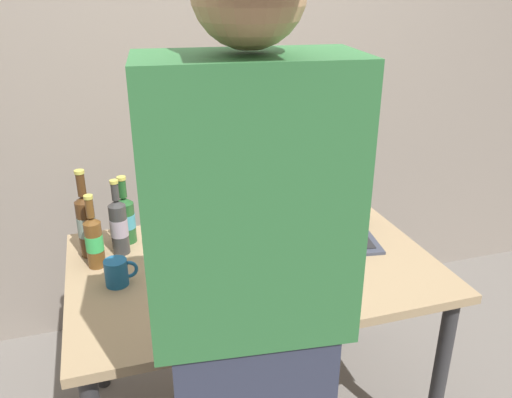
{
  "coord_description": "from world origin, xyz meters",
  "views": [
    {
      "loc": [
        -0.48,
        -1.59,
        1.7
      ],
      "look_at": [
        0.01,
        0.0,
        0.99
      ],
      "focal_mm": 36.48,
      "sensor_mm": 36.0,
      "label": 1
    }
  ],
  "objects_px": {
    "beer_bottle_brown": "(94,240)",
    "person_figure": "(251,330)",
    "beer_bottle_dark": "(125,218)",
    "laptop": "(330,225)",
    "beer_bottle_green": "(119,225)",
    "beer_bottle_amber": "(86,223)",
    "coffee_mug": "(117,272)"
  },
  "relations": [
    {
      "from": "coffee_mug",
      "to": "laptop",
      "type": "bearing_deg",
      "value": 8.36
    },
    {
      "from": "laptop",
      "to": "person_figure",
      "type": "height_order",
      "value": "person_figure"
    },
    {
      "from": "beer_bottle_amber",
      "to": "coffee_mug",
      "type": "bearing_deg",
      "value": -70.18
    },
    {
      "from": "beer_bottle_brown",
      "to": "person_figure",
      "type": "distance_m",
      "value": 0.84
    },
    {
      "from": "beer_bottle_amber",
      "to": "person_figure",
      "type": "distance_m",
      "value": 0.93
    },
    {
      "from": "beer_bottle_amber",
      "to": "beer_bottle_green",
      "type": "bearing_deg",
      "value": -8.66
    },
    {
      "from": "beer_bottle_green",
      "to": "beer_bottle_brown",
      "type": "bearing_deg",
      "value": -140.51
    },
    {
      "from": "beer_bottle_green",
      "to": "beer_bottle_amber",
      "type": "distance_m",
      "value": 0.12
    },
    {
      "from": "beer_bottle_dark",
      "to": "beer_bottle_green",
      "type": "bearing_deg",
      "value": -108.5
    },
    {
      "from": "laptop",
      "to": "beer_bottle_dark",
      "type": "height_order",
      "value": "beer_bottle_dark"
    },
    {
      "from": "beer_bottle_brown",
      "to": "beer_bottle_green",
      "type": "bearing_deg",
      "value": 39.49
    },
    {
      "from": "laptop",
      "to": "coffee_mug",
      "type": "bearing_deg",
      "value": -171.64
    },
    {
      "from": "laptop",
      "to": "beer_bottle_dark",
      "type": "relative_size",
      "value": 1.5
    },
    {
      "from": "beer_bottle_green",
      "to": "beer_bottle_amber",
      "type": "xyz_separation_m",
      "value": [
        -0.11,
        0.02,
        0.02
      ]
    },
    {
      "from": "beer_bottle_brown",
      "to": "coffee_mug",
      "type": "bearing_deg",
      "value": -66.21
    },
    {
      "from": "laptop",
      "to": "beer_bottle_green",
      "type": "relative_size",
      "value": 1.39
    },
    {
      "from": "beer_bottle_dark",
      "to": "coffee_mug",
      "type": "height_order",
      "value": "beer_bottle_dark"
    },
    {
      "from": "beer_bottle_amber",
      "to": "coffee_mug",
      "type": "height_order",
      "value": "beer_bottle_amber"
    },
    {
      "from": "beer_bottle_amber",
      "to": "person_figure",
      "type": "relative_size",
      "value": 0.19
    },
    {
      "from": "beer_bottle_green",
      "to": "beer_bottle_brown",
      "type": "relative_size",
      "value": 1.06
    },
    {
      "from": "person_figure",
      "to": "beer_bottle_amber",
      "type": "bearing_deg",
      "value": 113.55
    },
    {
      "from": "beer_bottle_brown",
      "to": "coffee_mug",
      "type": "height_order",
      "value": "beer_bottle_brown"
    },
    {
      "from": "beer_bottle_dark",
      "to": "person_figure",
      "type": "distance_m",
      "value": 0.96
    },
    {
      "from": "laptop",
      "to": "beer_bottle_brown",
      "type": "distance_m",
      "value": 0.91
    },
    {
      "from": "beer_bottle_green",
      "to": "beer_bottle_amber",
      "type": "bearing_deg",
      "value": 171.34
    },
    {
      "from": "beer_bottle_green",
      "to": "beer_bottle_dark",
      "type": "relative_size",
      "value": 1.08
    },
    {
      "from": "beer_bottle_amber",
      "to": "laptop",
      "type": "bearing_deg",
      "value": -7.21
    },
    {
      "from": "person_figure",
      "to": "coffee_mug",
      "type": "distance_m",
      "value": 0.69
    },
    {
      "from": "laptop",
      "to": "coffee_mug",
      "type": "height_order",
      "value": "laptop"
    },
    {
      "from": "person_figure",
      "to": "beer_bottle_green",
      "type": "bearing_deg",
      "value": 107.23
    },
    {
      "from": "beer_bottle_green",
      "to": "coffee_mug",
      "type": "height_order",
      "value": "beer_bottle_green"
    },
    {
      "from": "beer_bottle_dark",
      "to": "person_figure",
      "type": "height_order",
      "value": "person_figure"
    }
  ]
}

